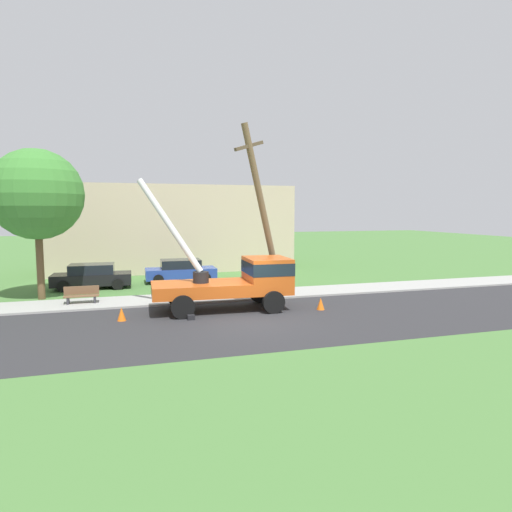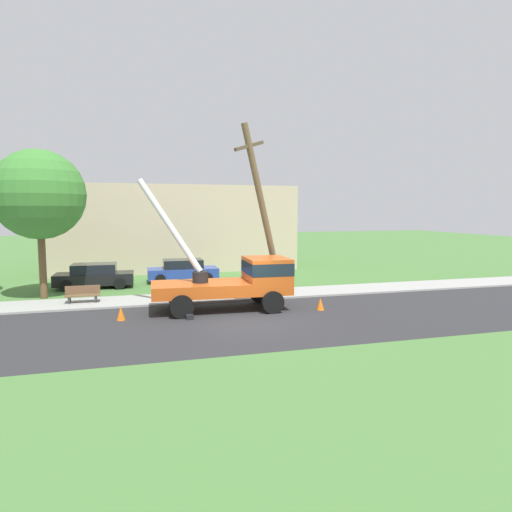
# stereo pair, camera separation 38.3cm
# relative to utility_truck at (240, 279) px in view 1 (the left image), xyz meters

# --- Properties ---
(ground_plane) EXTENTS (120.00, 120.00, 0.00)m
(ground_plane) POSITION_rel_utility_truck_xyz_m (-0.09, 9.59, -1.41)
(ground_plane) COLOR #477538
(road_asphalt) EXTENTS (80.00, 8.06, 0.01)m
(road_asphalt) POSITION_rel_utility_truck_xyz_m (-0.09, -2.41, -1.40)
(road_asphalt) COLOR #2B2B2D
(road_asphalt) RESTS_ON ground
(sidewalk_strip) EXTENTS (80.00, 2.68, 0.10)m
(sidewalk_strip) POSITION_rel_utility_truck_xyz_m (-0.09, 2.96, -1.36)
(sidewalk_strip) COLOR #9E9E99
(sidewalk_strip) RESTS_ON ground
(utility_truck) EXTENTS (6.75, 3.21, 5.98)m
(utility_truck) POSITION_rel_utility_truck_xyz_m (0.00, 0.00, 0.00)
(utility_truck) COLOR #C65119
(utility_truck) RESTS_ON ground
(leaning_utility_pole) EXTENTS (3.08, 1.68, 8.71)m
(leaning_utility_pole) POSITION_rel_utility_truck_xyz_m (1.65, 1.64, 3.06)
(leaning_utility_pole) COLOR brown
(leaning_utility_pole) RESTS_ON ground
(traffic_cone_ahead) EXTENTS (0.36, 0.36, 0.56)m
(traffic_cone_ahead) POSITION_rel_utility_truck_xyz_m (3.50, -1.23, -1.13)
(traffic_cone_ahead) COLOR orange
(traffic_cone_ahead) RESTS_ON ground
(traffic_cone_behind) EXTENTS (0.36, 0.36, 0.56)m
(traffic_cone_behind) POSITION_rel_utility_truck_xyz_m (-5.22, -0.74, -1.13)
(traffic_cone_behind) COLOR orange
(traffic_cone_behind) RESTS_ON ground
(traffic_cone_curbside) EXTENTS (0.36, 0.36, 0.56)m
(traffic_cone_curbside) POSITION_rel_utility_truck_xyz_m (1.76, 1.31, -1.13)
(traffic_cone_curbside) COLOR orange
(traffic_cone_curbside) RESTS_ON ground
(parked_sedan_black) EXTENTS (4.45, 2.10, 1.42)m
(parked_sedan_black) POSITION_rel_utility_truck_xyz_m (-6.85, 7.81, -0.70)
(parked_sedan_black) COLOR black
(parked_sedan_black) RESTS_ON ground
(parked_sedan_blue) EXTENTS (4.44, 2.08, 1.42)m
(parked_sedan_blue) POSITION_rel_utility_truck_xyz_m (-1.59, 8.75, -0.70)
(parked_sedan_blue) COLOR #263F99
(parked_sedan_blue) RESTS_ON ground
(park_bench) EXTENTS (1.60, 0.45, 0.90)m
(park_bench) POSITION_rel_utility_truck_xyz_m (-7.05, 3.02, -0.95)
(park_bench) COLOR brown
(park_bench) RESTS_ON ground
(roadside_tree_near) EXTENTS (4.55, 4.55, 7.60)m
(roadside_tree_near) POSITION_rel_utility_truck_xyz_m (-9.14, 5.17, 3.90)
(roadside_tree_near) COLOR brown
(roadside_tree_near) RESTS_ON ground
(lowrise_building_backdrop) EXTENTS (18.00, 6.00, 6.40)m
(lowrise_building_backdrop) POSITION_rel_utility_truck_xyz_m (-1.39, 15.36, 1.79)
(lowrise_building_backdrop) COLOR #C6B293
(lowrise_building_backdrop) RESTS_ON ground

